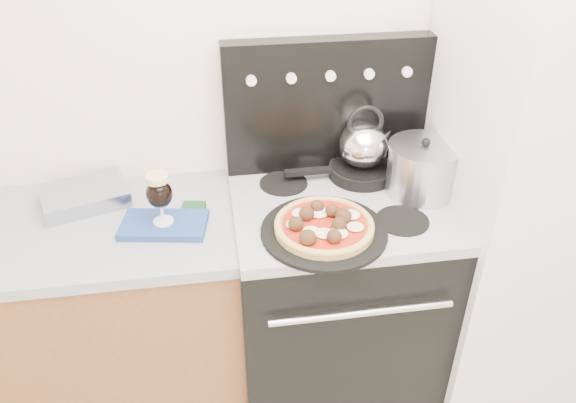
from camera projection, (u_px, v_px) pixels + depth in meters
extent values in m
cube|color=white|center=(303.00, 80.00, 2.07)|extent=(3.50, 0.01, 2.50)
cube|color=brown|center=(49.00, 330.00, 2.14)|extent=(1.45, 0.60, 0.86)
cube|color=#9C9DA7|center=(18.00, 235.00, 1.89)|extent=(1.48, 0.63, 0.04)
cube|color=black|center=(334.00, 301.00, 2.25)|extent=(0.76, 0.65, 0.88)
cube|color=#ADADB2|center=(340.00, 206.00, 2.00)|extent=(0.76, 0.65, 0.04)
cube|color=black|center=(326.00, 105.00, 2.08)|extent=(0.76, 0.08, 0.50)
cube|color=silver|center=(529.00, 182.00, 2.04)|extent=(0.64, 0.68, 1.90)
cube|color=silver|center=(85.00, 196.00, 2.00)|extent=(0.34, 0.29, 0.06)
cube|color=navy|center=(164.00, 225.00, 1.88)|extent=(0.31, 0.21, 0.02)
cylinder|color=black|center=(324.00, 231.00, 1.83)|extent=(0.52, 0.52, 0.01)
cylinder|color=black|center=(361.00, 171.00, 2.13)|extent=(0.25, 0.25, 0.04)
cylinder|color=#B9BAC9|center=(422.00, 170.00, 2.00)|extent=(0.25, 0.25, 0.18)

